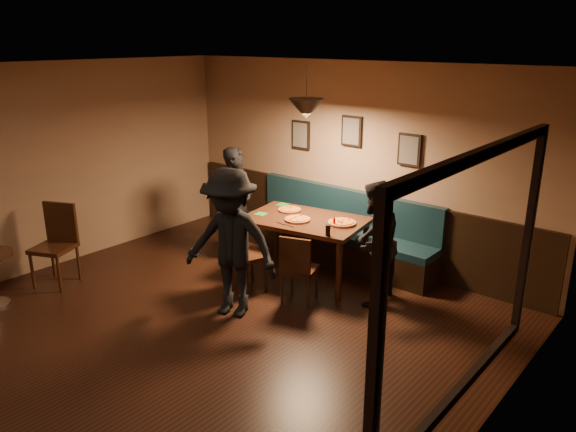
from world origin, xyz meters
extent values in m
plane|color=black|center=(0.00, 0.00, 0.00)|extent=(7.00, 7.00, 0.00)
plane|color=silver|center=(0.00, 0.00, 2.80)|extent=(7.00, 7.00, 0.00)
plane|color=#8C704F|center=(0.00, 3.50, 1.40)|extent=(6.00, 0.00, 6.00)
plane|color=#8C704F|center=(-3.00, 0.00, 1.40)|extent=(0.00, 7.00, 7.00)
plane|color=#8C704F|center=(3.00, 0.00, 1.40)|extent=(0.00, 7.00, 7.00)
cube|color=black|center=(0.00, 3.47, 0.50)|extent=(5.88, 0.06, 1.00)
cube|color=black|center=(2.96, 0.50, 1.50)|extent=(0.06, 2.56, 1.86)
plane|color=black|center=(2.93, 0.50, 1.50)|extent=(0.00, 2.40, 2.40)
cube|color=black|center=(-0.90, 3.47, 1.70)|extent=(0.32, 0.04, 0.42)
cube|color=black|center=(0.00, 3.47, 1.85)|extent=(0.32, 0.04, 0.42)
cube|color=black|center=(0.90, 3.47, 1.70)|extent=(0.32, 0.04, 0.42)
cone|color=black|center=(-0.01, 2.45, 2.25)|extent=(0.44, 0.44, 0.25)
cube|color=black|center=(-0.01, 2.45, 0.41)|extent=(1.70, 1.25, 0.83)
imported|color=black|center=(-1.21, 2.41, 0.82)|extent=(0.51, 0.67, 1.63)
imported|color=black|center=(1.07, 2.41, 0.76)|extent=(0.73, 0.85, 1.51)
imported|color=black|center=(-0.02, 1.10, 0.87)|extent=(1.27, 0.96, 1.74)
cylinder|color=orange|center=(-0.38, 2.58, 0.85)|extent=(0.34, 0.34, 0.04)
cylinder|color=#C58825|center=(-0.03, 2.32, 0.85)|extent=(0.38, 0.38, 0.04)
cylinder|color=orange|center=(0.49, 2.58, 0.85)|extent=(0.43, 0.43, 0.04)
cylinder|color=black|center=(0.60, 2.12, 0.90)|extent=(0.07, 0.07, 0.13)
cylinder|color=#91040D|center=(0.46, 2.45, 0.89)|extent=(0.04, 0.04, 0.13)
cube|color=#1B671D|center=(-0.64, 2.74, 0.83)|extent=(0.17, 0.17, 0.01)
cube|color=#1E702D|center=(-0.58, 2.22, 0.83)|extent=(0.17, 0.17, 0.01)
cube|color=#B6B7BB|center=(-0.05, 2.08, 0.83)|extent=(0.17, 0.04, 0.00)
camera|label=1|loc=(4.22, -2.96, 3.10)|focal=34.48mm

